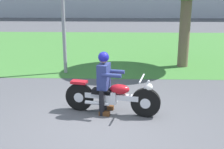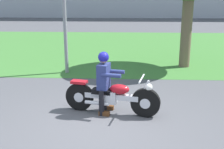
# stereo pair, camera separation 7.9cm
# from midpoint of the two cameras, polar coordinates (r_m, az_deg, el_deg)

# --- Properties ---
(ground) EXTENTS (120.00, 120.00, 0.00)m
(ground) POSITION_cam_midpoint_polar(r_m,az_deg,el_deg) (5.83, -2.78, -10.52)
(ground) COLOR #4C4C51
(grass_verge) EXTENTS (60.00, 12.00, 0.01)m
(grass_verge) POSITION_cam_midpoint_polar(r_m,az_deg,el_deg) (14.89, 0.32, 5.66)
(grass_verge) COLOR #3D7533
(grass_verge) RESTS_ON ground
(motorcycle_lead) EXTENTS (2.15, 0.76, 0.88)m
(motorcycle_lead) POSITION_cam_midpoint_polar(r_m,az_deg,el_deg) (6.32, -0.38, -4.49)
(motorcycle_lead) COLOR black
(motorcycle_lead) RESTS_ON ground
(rider_lead) EXTENTS (0.61, 0.54, 1.40)m
(rider_lead) POSITION_cam_midpoint_polar(r_m,az_deg,el_deg) (6.23, -1.88, -0.67)
(rider_lead) COLOR black
(rider_lead) RESTS_ON ground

